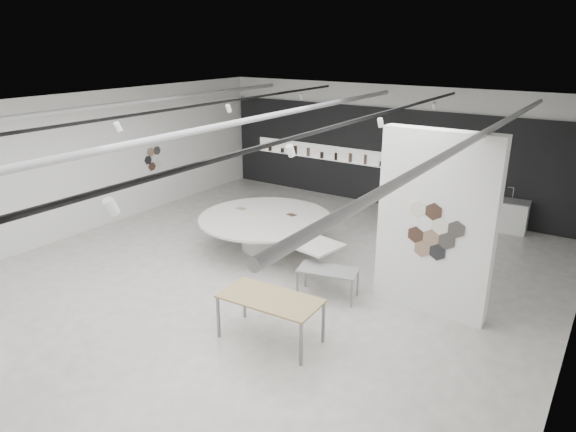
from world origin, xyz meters
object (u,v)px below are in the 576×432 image
Objects in this scene: sample_table_stone at (328,272)px; kitchen_counter at (498,214)px; partition_column at (435,225)px; sample_table_wood at (270,301)px; display_island at (267,228)px.

kitchen_counter reaches higher than sample_table_stone.
sample_table_wood is at bearing -126.87° from partition_column.
partition_column is 0.79× the size of display_island.
sample_table_wood is (-1.97, -2.63, -1.02)m from partition_column.
sample_table_wood is 1.15× the size of kitchen_counter.
sample_table_stone is (2.57, -1.38, 0.01)m from display_island.
sample_table_stone is at bearing -161.46° from partition_column.
kitchen_counter is at bearing 75.96° from sample_table_wood.
display_island is 3.43× the size of sample_table_stone.
sample_table_stone is at bearing 88.67° from sample_table_wood.
kitchen_counter is at bearing 89.25° from partition_column.
partition_column is 5.71m from kitchen_counter.
partition_column is at bearing 18.54° from sample_table_stone.
sample_table_stone is 0.83× the size of kitchen_counter.
partition_column reaches higher than sample_table_stone.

